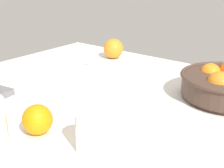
# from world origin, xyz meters

# --- Properties ---
(ground_plane) EXTENTS (1.21, 1.00, 0.03)m
(ground_plane) POSITION_xyz_m (0.00, 0.00, -0.01)
(ground_plane) COLOR white
(juice_glass) EXTENTS (0.07, 0.07, 0.09)m
(juice_glass) POSITION_xyz_m (0.13, -0.22, 0.04)
(juice_glass) COLOR white
(juice_glass) RESTS_ON ground_plane
(loose_orange_0) EXTENTS (0.07, 0.07, 0.07)m
(loose_orange_0) POSITION_xyz_m (-0.02, -0.25, 0.04)
(loose_orange_0) COLOR orange
(loose_orange_0) RESTS_ON ground_plane
(loose_orange_1) EXTENTS (0.08, 0.08, 0.08)m
(loose_orange_1) POSITION_xyz_m (-0.28, 0.38, 0.04)
(loose_orange_1) COLOR orange
(loose_orange_1) RESTS_ON ground_plane
(spoon) EXTENTS (0.07, 0.17, 0.01)m
(spoon) POSITION_xyz_m (-0.29, 0.20, 0.00)
(spoon) COLOR silver
(spoon) RESTS_ON ground_plane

